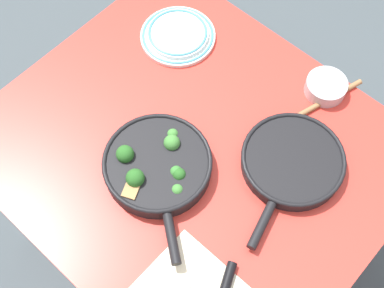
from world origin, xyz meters
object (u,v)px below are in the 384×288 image
(skillet_eggs, at_px, (292,162))
(dinner_plate_stack, at_px, (178,35))
(wooden_spoon, at_px, (300,115))
(skillet_broccoli, at_px, (157,166))
(prep_bowl_steel, at_px, (326,87))

(skillet_eggs, height_order, dinner_plate_stack, skillet_eggs)
(skillet_eggs, relative_size, wooden_spoon, 1.17)
(skillet_eggs, bearing_deg, dinner_plate_stack, -117.20)
(skillet_broccoli, xyz_separation_m, skillet_eggs, (0.25, 0.24, -0.01))
(dinner_plate_stack, bearing_deg, wooden_spoon, 3.21)
(skillet_broccoli, height_order, skillet_eggs, skillet_broccoli)
(skillet_broccoli, height_order, dinner_plate_stack, skillet_broccoli)
(skillet_eggs, relative_size, dinner_plate_stack, 1.75)
(wooden_spoon, bearing_deg, skillet_broccoli, -8.17)
(prep_bowl_steel, bearing_deg, skillet_broccoli, -109.61)
(skillet_broccoli, xyz_separation_m, prep_bowl_steel, (0.18, 0.49, -0.01))
(wooden_spoon, bearing_deg, prep_bowl_steel, -164.27)
(wooden_spoon, xyz_separation_m, dinner_plate_stack, (-0.43, -0.02, 0.00))
(prep_bowl_steel, bearing_deg, skillet_eggs, -73.94)
(wooden_spoon, xyz_separation_m, prep_bowl_steel, (0.00, 0.11, 0.01))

